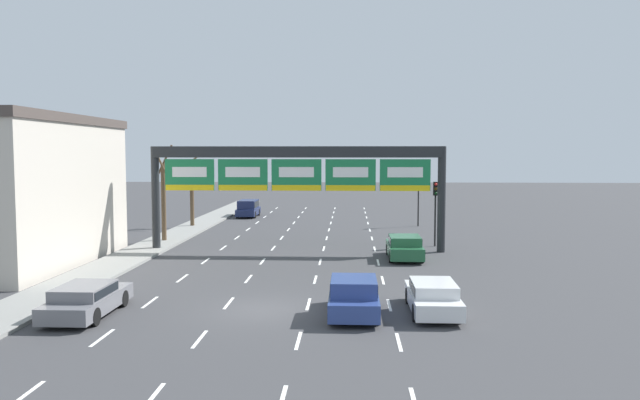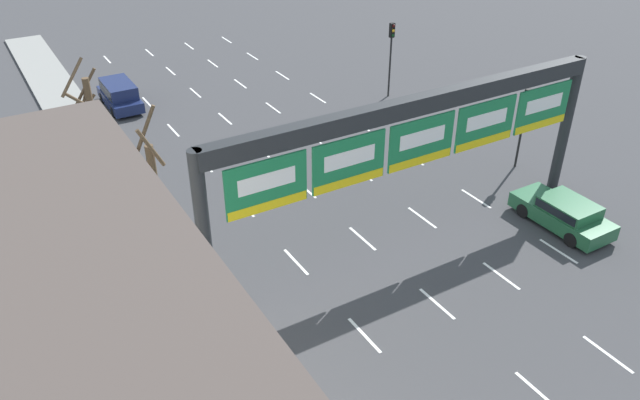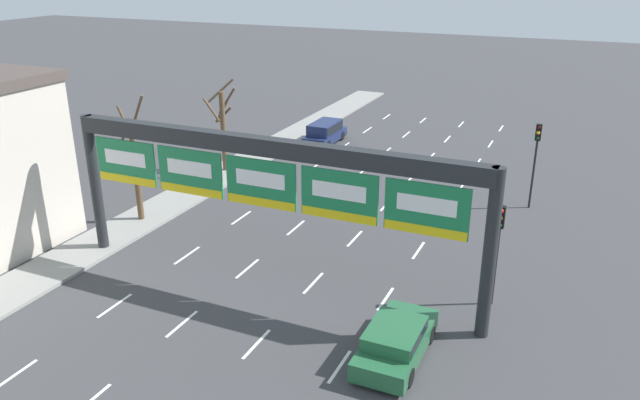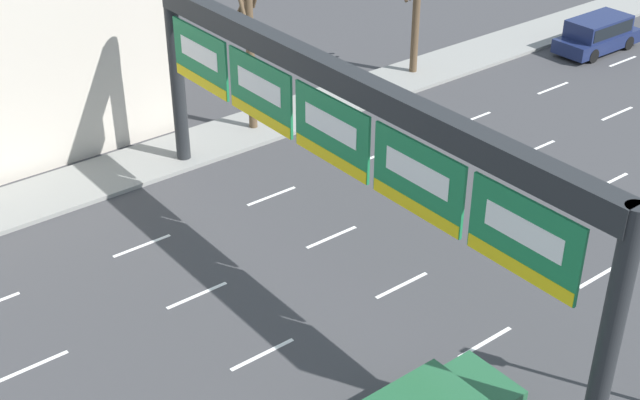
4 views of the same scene
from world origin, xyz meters
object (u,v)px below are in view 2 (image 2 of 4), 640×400
Objects in this scene: car_green at (564,212)px; tree_bare_second at (156,198)px; sign_gantry at (418,129)px; traffic_light_near_gantry at (391,45)px; suv_navy at (119,93)px; traffic_light_mid_block at (525,112)px; tree_bare_closest at (92,120)px.

tree_bare_second reaches higher than car_green.
traffic_light_near_gantry is (9.14, 13.99, -1.80)m from sign_gantry.
car_green is 0.68× the size of tree_bare_second.
sign_gantry reaches higher than suv_navy.
sign_gantry is 16.81m from traffic_light_near_gantry.
suv_navy reaches higher than car_green.
sign_gantry reaches higher than traffic_light_mid_block.
suv_navy is 9.62m from tree_bare_closest.
car_green is (6.54, -2.64, -4.50)m from sign_gantry.
tree_bare_closest reaches higher than suv_navy.
car_green is at bearing -98.88° from traffic_light_near_gantry.
tree_bare_closest is at bearing -175.39° from traffic_light_near_gantry.
tree_bare_second is at bearing -87.97° from tree_bare_closest.
traffic_light_mid_block is (2.47, 5.15, 2.34)m from car_green.
suv_navy is 24.43m from traffic_light_mid_block.
tree_bare_second is (-18.62, 1.04, 0.17)m from traffic_light_mid_block.
traffic_light_mid_block is 0.65× the size of tree_bare_second.
car_green is 17.05m from traffic_light_near_gantry.
tree_bare_closest is at bearing 137.48° from car_green.
car_green is 6.17m from traffic_light_mid_block.
suv_navy is 18.05m from tree_bare_second.
suv_navy is at bearing 80.25° from tree_bare_second.
suv_navy is at bearing 155.41° from traffic_light_near_gantry.
traffic_light_mid_block is 0.74× the size of tree_bare_closest.
traffic_light_near_gantry is at bearing 29.11° from tree_bare_second.
tree_bare_closest is 8.91m from tree_bare_second.
traffic_light_mid_block is at bearing -3.20° from tree_bare_second.
sign_gantry is 22.60m from suv_navy.
suv_navy is at bearing 107.25° from sign_gantry.
traffic_light_near_gantry reaches higher than suv_navy.
sign_gantry is 4.14× the size of suv_navy.
car_green is at bearing -115.58° from traffic_light_mid_block.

